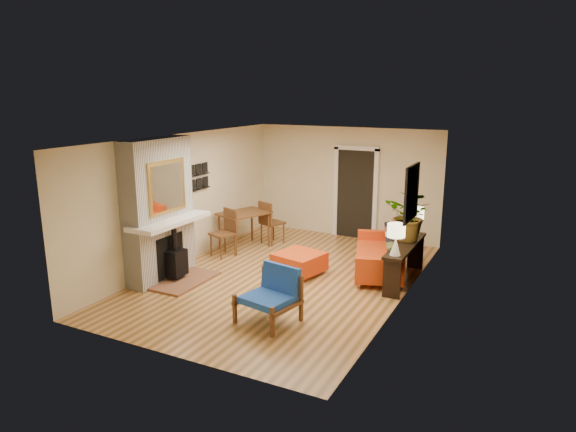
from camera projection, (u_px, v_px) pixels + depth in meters
name	position (u px, v px, depth m)	size (l,w,h in m)	color
room_shell	(362.00, 192.00, 11.34)	(6.50, 6.50, 6.50)	tan
fireplace	(160.00, 213.00, 9.34)	(1.09, 1.68, 2.60)	white
sofa	(383.00, 255.00, 9.85)	(1.43, 2.16, 0.79)	silver
ottoman	(299.00, 262.00, 9.79)	(0.97, 0.97, 0.41)	silver
blue_chair	(273.00, 292.00, 7.77)	(0.93, 0.91, 0.83)	brown
dining_table	(246.00, 220.00, 11.26)	(1.22, 1.87, 0.99)	brown
console_table	(405.00, 252.00, 9.28)	(0.34, 1.85, 0.72)	black
lamp_near	(396.00, 236.00, 8.54)	(0.30, 0.30, 0.54)	white
lamp_far	(416.00, 218.00, 9.75)	(0.30, 0.30, 0.54)	white
houseplant	(410.00, 215.00, 9.36)	(0.86, 0.74, 0.95)	#1E5919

